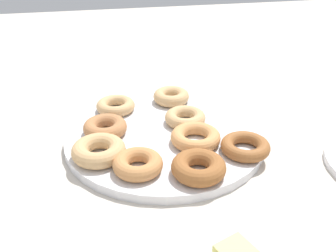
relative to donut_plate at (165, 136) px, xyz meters
The scene contains 11 objects.
ground_plane 0.01m from the donut_plate, ahead, with size 2.40×2.40×0.00m, color beige.
donut_plate is the anchor object (origin of this frame).
donut_0 0.16m from the donut_plate, 141.98° to the left, with size 0.09×0.09×0.02m, color #995B2D.
donut_1 0.07m from the donut_plate, 132.99° to the left, with size 0.09×0.09×0.02m, color tan.
donut_2 0.14m from the donut_plate, 107.91° to the right, with size 0.08×0.08×0.03m, color tan.
donut_3 0.13m from the donut_plate, 58.92° to the left, with size 0.08×0.08×0.03m, color #C6844C.
donut_4 0.14m from the donut_plate, 53.36° to the right, with size 0.08×0.08×0.02m, color tan.
donut_5 0.14m from the donut_plate, 100.09° to the left, with size 0.09×0.09×0.03m, color #995B2D.
donut_6 0.14m from the donut_plate, 25.52° to the left, with size 0.09×0.09×0.03m, color tan.
donut_7 0.06m from the donut_plate, 149.90° to the right, with size 0.08×0.08×0.02m, color tan.
donut_8 0.11m from the donut_plate, 10.20° to the right, with size 0.08×0.08×0.03m, color #B27547.
Camera 1 is at (0.12, 0.59, 0.37)m, focal length 39.51 mm.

